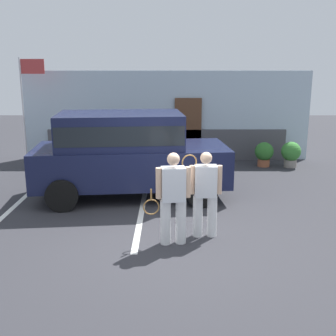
{
  "coord_description": "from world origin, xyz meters",
  "views": [
    {
      "loc": [
        0.04,
        -7.14,
        3.11
      ],
      "look_at": [
        0.0,
        1.2,
        1.05
      ],
      "focal_mm": 43.98,
      "sensor_mm": 36.0,
      "label": 1
    }
  ],
  "objects_px": {
    "flag_pole": "(29,92)",
    "potted_plant_by_porch": "(266,153)",
    "tennis_player_man": "(175,198)",
    "potted_plant_secondary": "(293,153)",
    "tennis_player_woman": "(207,193)",
    "parked_suv": "(129,151)"
  },
  "relations": [
    {
      "from": "flag_pole",
      "to": "potted_plant_secondary",
      "type": "bearing_deg",
      "value": -2.63
    },
    {
      "from": "potted_plant_secondary",
      "to": "tennis_player_woman",
      "type": "bearing_deg",
      "value": -120.26
    },
    {
      "from": "parked_suv",
      "to": "potted_plant_secondary",
      "type": "height_order",
      "value": "parked_suv"
    },
    {
      "from": "parked_suv",
      "to": "flag_pole",
      "type": "height_order",
      "value": "flag_pole"
    },
    {
      "from": "tennis_player_man",
      "to": "flag_pole",
      "type": "height_order",
      "value": "flag_pole"
    },
    {
      "from": "tennis_player_woman",
      "to": "potted_plant_secondary",
      "type": "height_order",
      "value": "tennis_player_woman"
    },
    {
      "from": "parked_suv",
      "to": "potted_plant_by_porch",
      "type": "relative_size",
      "value": 6.09
    },
    {
      "from": "parked_suv",
      "to": "tennis_player_woman",
      "type": "bearing_deg",
      "value": -61.33
    },
    {
      "from": "tennis_player_woman",
      "to": "potted_plant_by_porch",
      "type": "xyz_separation_m",
      "value": [
        2.38,
        5.6,
        -0.41
      ]
    },
    {
      "from": "tennis_player_woman",
      "to": "flag_pole",
      "type": "xyz_separation_m",
      "value": [
        -5.11,
        5.89,
        1.48
      ]
    },
    {
      "from": "potted_plant_by_porch",
      "to": "tennis_player_man",
      "type": "bearing_deg",
      "value": -116.69
    },
    {
      "from": "tennis_player_man",
      "to": "tennis_player_woman",
      "type": "xyz_separation_m",
      "value": [
        0.6,
        0.33,
        -0.02
      ]
    },
    {
      "from": "potted_plant_secondary",
      "to": "tennis_player_man",
      "type": "bearing_deg",
      "value": -123.13
    },
    {
      "from": "tennis_player_man",
      "to": "potted_plant_by_porch",
      "type": "relative_size",
      "value": 2.14
    },
    {
      "from": "potted_plant_secondary",
      "to": "flag_pole",
      "type": "relative_size",
      "value": 0.24
    },
    {
      "from": "flag_pole",
      "to": "potted_plant_by_porch",
      "type": "bearing_deg",
      "value": -2.22
    },
    {
      "from": "tennis_player_man",
      "to": "tennis_player_woman",
      "type": "bearing_deg",
      "value": -158.8
    },
    {
      "from": "potted_plant_by_porch",
      "to": "flag_pole",
      "type": "distance_m",
      "value": 7.74
    },
    {
      "from": "parked_suv",
      "to": "potted_plant_secondary",
      "type": "xyz_separation_m",
      "value": [
        4.88,
        3.04,
        -0.69
      ]
    },
    {
      "from": "tennis_player_woman",
      "to": "potted_plant_secondary",
      "type": "xyz_separation_m",
      "value": [
        3.21,
        5.51,
        -0.4
      ]
    },
    {
      "from": "tennis_player_woman",
      "to": "parked_suv",
      "type": "bearing_deg",
      "value": -56.31
    },
    {
      "from": "parked_suv",
      "to": "potted_plant_secondary",
      "type": "distance_m",
      "value": 5.79
    }
  ]
}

